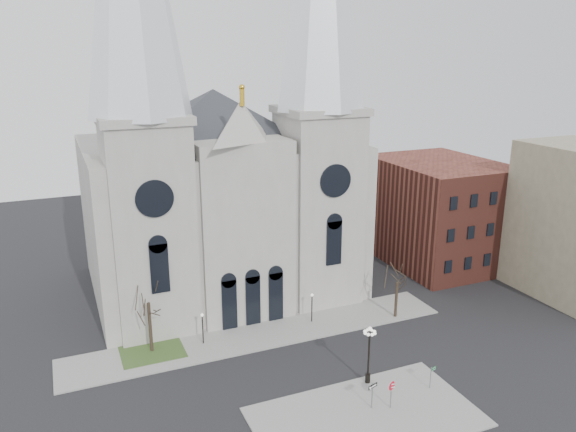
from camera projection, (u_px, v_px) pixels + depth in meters
name	position (u px, v px, depth m)	size (l,w,h in m)	color
ground	(306.00, 393.00, 48.27)	(160.00, 160.00, 0.00)	black
sidewalk_near	(366.00, 417.00, 44.96)	(18.00, 10.00, 0.14)	gray
sidewalk_far	(261.00, 335.00, 57.95)	(40.00, 6.00, 0.14)	gray
grass_patch	(152.00, 351.00, 54.71)	(6.00, 5.00, 0.18)	#384F22
cathedral	(222.00, 141.00, 63.17)	(33.00, 26.66, 54.00)	#9D9A92
bg_building_brick	(438.00, 212.00, 76.93)	(14.00, 18.00, 14.00)	brown
tree_left	(148.00, 300.00, 53.14)	(3.20, 3.20, 7.50)	black
tree_right	(397.00, 280.00, 60.56)	(3.20, 3.20, 6.00)	black
ped_lamp_left	(202.00, 323.00, 55.50)	(0.32, 0.32, 3.26)	black
ped_lamp_right	(312.00, 303.00, 60.00)	(0.32, 0.32, 3.26)	black
stop_sign	(391.00, 389.00, 45.49)	(0.92, 0.10, 2.54)	slate
globe_lamp	(369.00, 348.00, 48.57)	(1.25, 1.25, 5.42)	black
one_way_sign	(372.00, 391.00, 45.58)	(0.98, 0.34, 2.31)	slate
street_name_sign	(431.00, 375.00, 48.39)	(0.63, 0.21, 2.03)	slate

